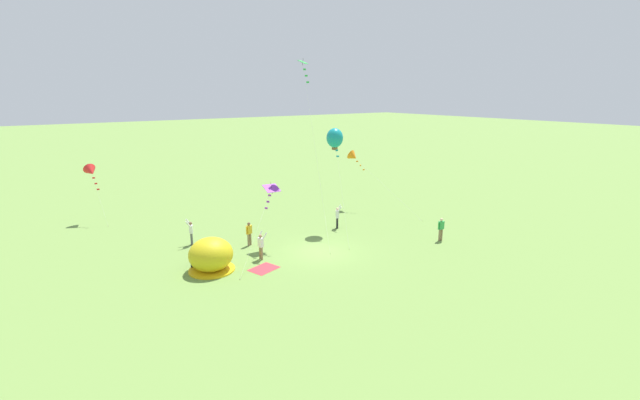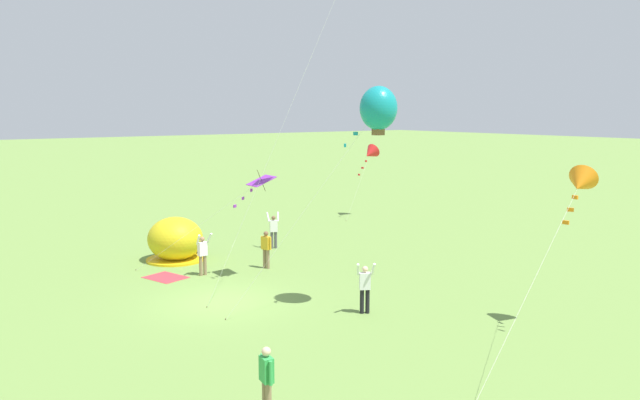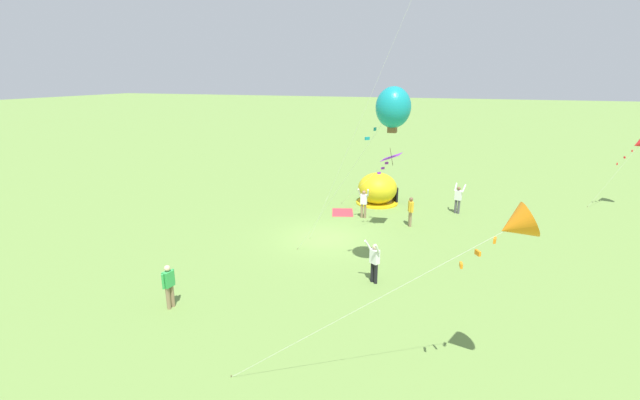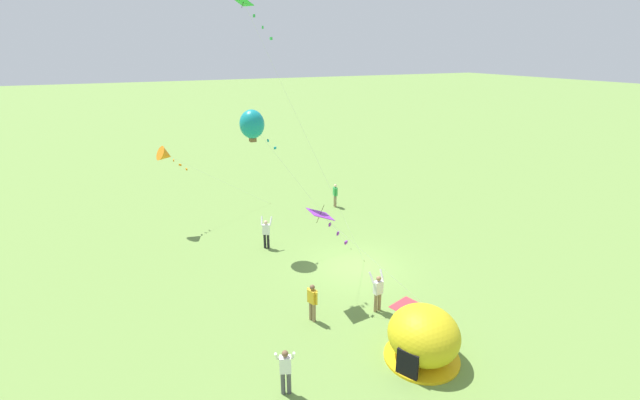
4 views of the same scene
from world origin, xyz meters
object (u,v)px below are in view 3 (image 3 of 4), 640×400
at_px(person_far_back, 374,261).
at_px(kite_purple, 390,159).
at_px(person_with_toddler, 411,210).
at_px(person_flying_kite, 458,198).
at_px(kite_teal, 393,108).
at_px(person_arms_raised, 364,202).
at_px(person_strolling, 169,284).
at_px(kite_orange, 515,225).
at_px(popup_tent, 378,189).

height_order(person_far_back, kite_purple, kite_purple).
xyz_separation_m(person_with_toddler, person_flying_kite, (-3.37, 2.48, 0.03)).
relative_size(person_far_back, person_flying_kite, 1.00).
xyz_separation_m(person_far_back, kite_teal, (0.04, 0.49, 6.22)).
relative_size(person_arms_raised, kite_purple, 0.38).
bearing_deg(person_far_back, person_flying_kite, 164.76).
distance_m(person_with_toddler, kite_teal, 9.84).
relative_size(person_arms_raised, person_strolling, 1.10).
bearing_deg(person_with_toddler, kite_orange, 17.22).
relative_size(person_strolling, person_flying_kite, 0.91).
bearing_deg(kite_orange, person_strolling, -94.14).
distance_m(person_flying_kite, kite_teal, 12.85).
height_order(person_with_toddler, person_far_back, person_far_back).
relative_size(popup_tent, person_with_toddler, 1.63).
bearing_deg(kite_orange, person_arms_raised, -152.90).
bearing_deg(kite_orange, person_with_toddler, -162.78).
bearing_deg(person_with_toddler, popup_tent, -145.22).
height_order(popup_tent, person_arms_raised, popup_tent).
bearing_deg(kite_teal, person_far_back, -94.66).
bearing_deg(person_arms_raised, kite_purple, 44.20).
xyz_separation_m(person_strolling, person_far_back, (-4.45, 6.74, 0.03)).
bearing_deg(person_arms_raised, person_far_back, 16.36).
distance_m(person_flying_kite, kite_orange, 16.71).
bearing_deg(person_far_back, popup_tent, -169.03).
xyz_separation_m(person_strolling, kite_teal, (-4.41, 7.23, 6.25)).
relative_size(kite_purple, kite_orange, 0.64).
height_order(person_arms_raised, person_strolling, person_arms_raised).
relative_size(person_flying_kite, kite_teal, 0.24).
height_order(person_arms_raised, kite_teal, kite_teal).
bearing_deg(person_flying_kite, kite_teal, -12.78).
bearing_deg(person_arms_raised, person_strolling, -19.10).
xyz_separation_m(person_flying_kite, kite_orange, (16.19, 1.49, 3.85)).
distance_m(kite_purple, kite_orange, 12.69).
bearing_deg(kite_purple, popup_tent, -162.85).
relative_size(person_flying_kite, kite_purple, 0.38).
relative_size(person_strolling, person_far_back, 0.91).
distance_m(person_strolling, kite_orange, 11.89).
bearing_deg(kite_orange, popup_tent, -158.21).
distance_m(person_with_toddler, person_far_back, 7.57).
relative_size(popup_tent, kite_orange, 0.36).
bearing_deg(kite_teal, kite_orange, 37.28).
relative_size(person_arms_raised, person_flying_kite, 1.00).
height_order(popup_tent, person_flying_kite, popup_tent).
relative_size(popup_tent, person_arms_raised, 1.49).
relative_size(person_flying_kite, kite_orange, 0.24).
bearing_deg(person_flying_kite, person_arms_raised, -62.42).
xyz_separation_m(popup_tent, kite_purple, (5.14, 1.59, 3.07)).
xyz_separation_m(person_arms_raised, person_far_back, (8.12, 2.38, 0.00)).
relative_size(kite_teal, kite_orange, 1.03).
distance_m(person_arms_raised, kite_orange, 15.52).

